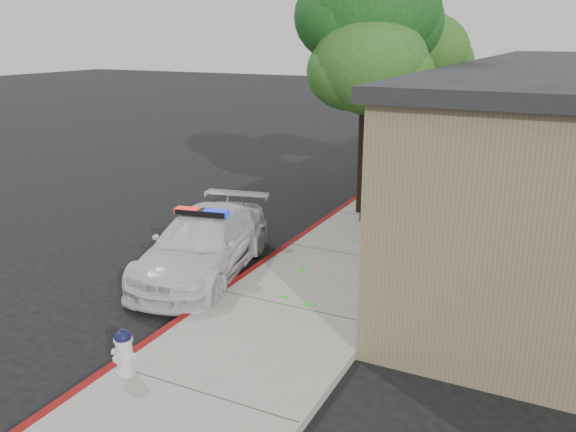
{
  "coord_description": "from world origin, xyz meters",
  "views": [
    {
      "loc": [
        5.88,
        -8.82,
        4.9
      ],
      "look_at": [
        0.76,
        1.53,
        1.34
      ],
      "focal_mm": 36.72,
      "sensor_mm": 36.0,
      "label": 1
    }
  ],
  "objects_px": {
    "fire_hydrant": "(124,352)",
    "street_tree_far": "(423,57)",
    "police_car": "(203,244)",
    "street_tree_near": "(370,69)",
    "street_tree_mid": "(369,14)"
  },
  "relations": [
    {
      "from": "fire_hydrant",
      "to": "street_tree_far",
      "type": "distance_m",
      "value": 13.24
    },
    {
      "from": "police_car",
      "to": "street_tree_far",
      "type": "xyz_separation_m",
      "value": [
        2.27,
        8.69,
        3.6
      ]
    },
    {
      "from": "street_tree_mid",
      "to": "street_tree_near",
      "type": "bearing_deg",
      "value": -66.86
    },
    {
      "from": "fire_hydrant",
      "to": "street_tree_mid",
      "type": "bearing_deg",
      "value": 82.2
    },
    {
      "from": "street_tree_near",
      "to": "street_tree_far",
      "type": "distance_m",
      "value": 4.13
    },
    {
      "from": "fire_hydrant",
      "to": "street_tree_far",
      "type": "relative_size",
      "value": 0.13
    },
    {
      "from": "street_tree_near",
      "to": "street_tree_mid",
      "type": "relative_size",
      "value": 0.75
    },
    {
      "from": "street_tree_near",
      "to": "street_tree_mid",
      "type": "distance_m",
      "value": 1.64
    },
    {
      "from": "police_car",
      "to": "street_tree_mid",
      "type": "distance_m",
      "value": 7.41
    },
    {
      "from": "street_tree_near",
      "to": "fire_hydrant",
      "type": "bearing_deg",
      "value": -94.62
    },
    {
      "from": "fire_hydrant",
      "to": "street_tree_far",
      "type": "bearing_deg",
      "value": 79.75
    },
    {
      "from": "street_tree_far",
      "to": "fire_hydrant",
      "type": "bearing_deg",
      "value": -94.36
    },
    {
      "from": "street_tree_mid",
      "to": "street_tree_far",
      "type": "height_order",
      "value": "street_tree_mid"
    },
    {
      "from": "police_car",
      "to": "street_tree_far",
      "type": "height_order",
      "value": "street_tree_far"
    },
    {
      "from": "fire_hydrant",
      "to": "street_tree_mid",
      "type": "distance_m",
      "value": 10.63
    }
  ]
}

